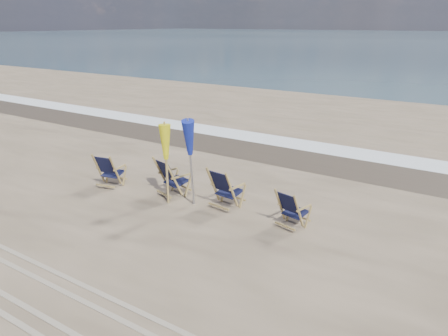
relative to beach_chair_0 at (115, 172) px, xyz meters
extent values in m
cube|color=silver|center=(2.91, 6.96, -0.49)|extent=(200.00, 1.40, 0.01)
cube|color=#42362A|center=(2.91, 5.46, -0.49)|extent=(200.00, 2.60, 0.00)
cylinder|color=olive|center=(1.76, 0.06, 0.49)|extent=(0.06, 0.06, 1.97)
cone|color=#CDC513|center=(1.76, 0.06, 1.00)|extent=(0.30, 0.30, 0.85)
cylinder|color=#A5A5AD|center=(2.46, 0.13, 0.63)|extent=(0.06, 0.06, 2.25)
cone|color=navy|center=(2.46, 0.13, 1.28)|extent=(0.30, 0.30, 0.85)
camera|label=1|loc=(8.48, -7.60, 3.80)|focal=35.00mm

